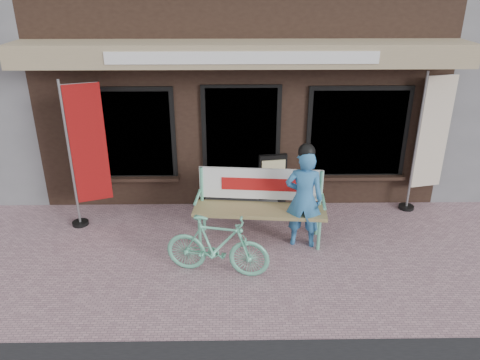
{
  "coord_description": "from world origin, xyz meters",
  "views": [
    {
      "loc": [
        -0.14,
        -5.67,
        3.87
      ],
      "look_at": [
        -0.04,
        0.7,
        1.05
      ],
      "focal_mm": 35.0,
      "sensor_mm": 36.0,
      "label": 1
    }
  ],
  "objects_px": {
    "person": "(304,197)",
    "nobori_cream": "(430,141)",
    "bicycle": "(217,246)",
    "nobori_red": "(86,152)",
    "bench": "(260,199)",
    "menu_stand": "(272,180)"
  },
  "relations": [
    {
      "from": "bicycle",
      "to": "nobori_red",
      "type": "xyz_separation_m",
      "value": [
        -2.12,
        1.5,
        0.82
      ]
    },
    {
      "from": "person",
      "to": "nobori_cream",
      "type": "relative_size",
      "value": 0.67
    },
    {
      "from": "nobori_cream",
      "to": "nobori_red",
      "type": "bearing_deg",
      "value": 171.85
    },
    {
      "from": "bench",
      "to": "nobori_red",
      "type": "relative_size",
      "value": 0.85
    },
    {
      "from": "bicycle",
      "to": "menu_stand",
      "type": "relative_size",
      "value": 1.48
    },
    {
      "from": "bench",
      "to": "person",
      "type": "distance_m",
      "value": 0.71
    },
    {
      "from": "bench",
      "to": "menu_stand",
      "type": "relative_size",
      "value": 2.11
    },
    {
      "from": "bicycle",
      "to": "menu_stand",
      "type": "distance_m",
      "value": 2.25
    },
    {
      "from": "bench",
      "to": "bicycle",
      "type": "height_order",
      "value": "bench"
    },
    {
      "from": "bench",
      "to": "nobori_red",
      "type": "distance_m",
      "value": 2.87
    },
    {
      "from": "nobori_cream",
      "to": "bench",
      "type": "bearing_deg",
      "value": -174.66
    },
    {
      "from": "person",
      "to": "bench",
      "type": "bearing_deg",
      "value": 168.87
    },
    {
      "from": "person",
      "to": "nobori_red",
      "type": "relative_size",
      "value": 0.68
    },
    {
      "from": "bicycle",
      "to": "menu_stand",
      "type": "xyz_separation_m",
      "value": [
        0.92,
        2.06,
        0.07
      ]
    },
    {
      "from": "bench",
      "to": "nobori_cream",
      "type": "bearing_deg",
      "value": 23.75
    },
    {
      "from": "nobori_red",
      "to": "nobori_cream",
      "type": "height_order",
      "value": "nobori_cream"
    },
    {
      "from": "bicycle",
      "to": "menu_stand",
      "type": "height_order",
      "value": "menu_stand"
    },
    {
      "from": "bench",
      "to": "menu_stand",
      "type": "bearing_deg",
      "value": 80.64
    },
    {
      "from": "bicycle",
      "to": "nobori_cream",
      "type": "bearing_deg",
      "value": -48.74
    },
    {
      "from": "bicycle",
      "to": "nobori_red",
      "type": "distance_m",
      "value": 2.72
    },
    {
      "from": "person",
      "to": "bicycle",
      "type": "xyz_separation_m",
      "value": [
        -1.28,
        -0.75,
        -0.37
      ]
    },
    {
      "from": "person",
      "to": "menu_stand",
      "type": "height_order",
      "value": "person"
    }
  ]
}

